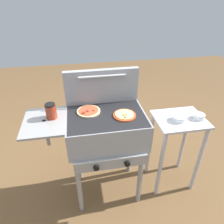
{
  "coord_description": "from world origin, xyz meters",
  "views": [
    {
      "loc": [
        -0.19,
        -1.36,
        1.79
      ],
      "look_at": [
        0.05,
        0.0,
        0.92
      ],
      "focal_mm": 32.74,
      "sensor_mm": 36.0,
      "label": 1
    }
  ],
  "objects_px": {
    "grill": "(105,130)",
    "topping_bowl_near": "(179,118)",
    "topping_bowl_far": "(199,116)",
    "prep_table": "(176,139)",
    "pizza_cheese": "(125,115)",
    "sauce_jar": "(51,111)",
    "pizza_pepperoni": "(88,111)"
  },
  "relations": [
    {
      "from": "prep_table",
      "to": "topping_bowl_far",
      "type": "height_order",
      "value": "topping_bowl_far"
    },
    {
      "from": "pizza_cheese",
      "to": "sauce_jar",
      "type": "height_order",
      "value": "sauce_jar"
    },
    {
      "from": "pizza_pepperoni",
      "to": "prep_table",
      "type": "relative_size",
      "value": 0.24
    },
    {
      "from": "pizza_pepperoni",
      "to": "sauce_jar",
      "type": "relative_size",
      "value": 1.55
    },
    {
      "from": "pizza_pepperoni",
      "to": "topping_bowl_far",
      "type": "xyz_separation_m",
      "value": [
        0.95,
        -0.09,
        -0.1
      ]
    },
    {
      "from": "pizza_pepperoni",
      "to": "grill",
      "type": "bearing_deg",
      "value": -30.24
    },
    {
      "from": "grill",
      "to": "topping_bowl_near",
      "type": "relative_size",
      "value": 8.4
    },
    {
      "from": "grill",
      "to": "sauce_jar",
      "type": "bearing_deg",
      "value": 174.89
    },
    {
      "from": "grill",
      "to": "topping_bowl_near",
      "type": "height_order",
      "value": "grill"
    },
    {
      "from": "pizza_pepperoni",
      "to": "topping_bowl_far",
      "type": "height_order",
      "value": "pizza_pepperoni"
    },
    {
      "from": "grill",
      "to": "topping_bowl_far",
      "type": "relative_size",
      "value": 9.92
    },
    {
      "from": "pizza_cheese",
      "to": "sauce_jar",
      "type": "relative_size",
      "value": 1.47
    },
    {
      "from": "sauce_jar",
      "to": "pizza_pepperoni",
      "type": "bearing_deg",
      "value": 6.63
    },
    {
      "from": "topping_bowl_near",
      "to": "topping_bowl_far",
      "type": "distance_m",
      "value": 0.18
    },
    {
      "from": "sauce_jar",
      "to": "topping_bowl_far",
      "type": "xyz_separation_m",
      "value": [
        1.24,
        -0.06,
        -0.15
      ]
    },
    {
      "from": "topping_bowl_near",
      "to": "topping_bowl_far",
      "type": "relative_size",
      "value": 1.18
    },
    {
      "from": "topping_bowl_far",
      "to": "prep_table",
      "type": "bearing_deg",
      "value": 169.57
    },
    {
      "from": "prep_table",
      "to": "topping_bowl_near",
      "type": "xyz_separation_m",
      "value": [
        -0.03,
        -0.03,
        0.25
      ]
    },
    {
      "from": "sauce_jar",
      "to": "topping_bowl_near",
      "type": "bearing_deg",
      "value": -3.17
    },
    {
      "from": "grill",
      "to": "pizza_cheese",
      "type": "height_order",
      "value": "pizza_cheese"
    },
    {
      "from": "grill",
      "to": "topping_bowl_near",
      "type": "xyz_separation_m",
      "value": [
        0.65,
        -0.02,
        0.05
      ]
    },
    {
      "from": "pizza_pepperoni",
      "to": "sauce_jar",
      "type": "height_order",
      "value": "sauce_jar"
    },
    {
      "from": "grill",
      "to": "sauce_jar",
      "type": "height_order",
      "value": "sauce_jar"
    },
    {
      "from": "prep_table",
      "to": "topping_bowl_near",
      "type": "relative_size",
      "value": 6.88
    },
    {
      "from": "topping_bowl_near",
      "to": "pizza_cheese",
      "type": "bearing_deg",
      "value": -177.8
    },
    {
      "from": "prep_table",
      "to": "pizza_pepperoni",
      "type": "bearing_deg",
      "value": 175.29
    },
    {
      "from": "pizza_cheese",
      "to": "prep_table",
      "type": "distance_m",
      "value": 0.63
    },
    {
      "from": "pizza_cheese",
      "to": "topping_bowl_far",
      "type": "height_order",
      "value": "pizza_cheese"
    },
    {
      "from": "prep_table",
      "to": "topping_bowl_far",
      "type": "xyz_separation_m",
      "value": [
        0.16,
        -0.03,
        0.25
      ]
    },
    {
      "from": "pizza_cheese",
      "to": "grill",
      "type": "bearing_deg",
      "value": 165.49
    },
    {
      "from": "prep_table",
      "to": "topping_bowl_near",
      "type": "height_order",
      "value": "topping_bowl_near"
    },
    {
      "from": "grill",
      "to": "topping_bowl_near",
      "type": "distance_m",
      "value": 0.65
    }
  ]
}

